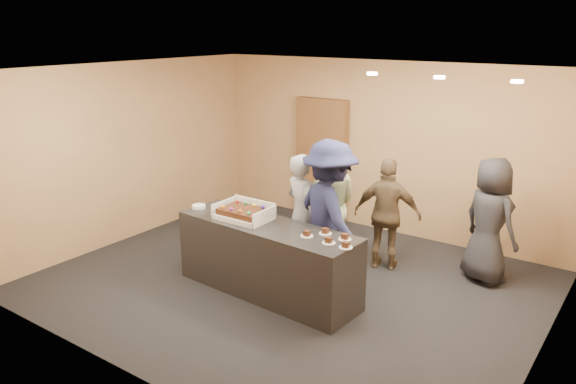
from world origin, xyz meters
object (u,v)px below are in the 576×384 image
Objects in this scene: cake_box at (245,215)px; person_server_grey at (302,214)px; person_brown_extra at (387,214)px; person_navy_man at (329,215)px; serving_counter at (267,259)px; storage_cabinet at (321,160)px; plate_stack at (199,206)px; person_sage_man at (327,205)px; sheet_cake at (244,211)px; person_dark_suit at (490,221)px.

cake_box is 0.83m from person_server_grey.
person_brown_extra is (1.22, 1.51, -0.18)m from cake_box.
serving_counter is at bearing 80.25° from person_navy_man.
storage_cabinet is 11.75× the size of plate_stack.
person_sage_man is 0.58m from person_navy_man.
cake_box is 0.06m from sheet_cake.
person_navy_man is at bearing -55.85° from storage_cabinet.
person_server_grey is 1.16m from person_brown_extra.
person_navy_man is (0.50, 0.62, 0.50)m from serving_counter.
person_dark_suit is at bearing 38.14° from sheet_cake.
plate_stack is 1.70m from person_sage_man.
person_dark_suit reaches higher than person_brown_extra.
storage_cabinet is at bearing -43.33° from person_server_grey.
sheet_cake is 0.30× the size of person_navy_man.
cake_box is at bearing 63.85° from person_navy_man.
person_sage_man is 1.09× the size of person_dark_suit.
person_sage_man reaches higher than cake_box.
serving_counter is 2.87m from person_dark_suit.
sheet_cake is at bearing 1.08° from plate_stack.
sheet_cake is 0.37× the size of person_brown_extra.
cake_box is at bearing 2.97° from plate_stack.
person_dark_suit is at bearing -15.72° from storage_cabinet.
person_server_grey is 2.40m from person_dark_suit.
storage_cabinet is at bearing 87.14° from plate_stack.
person_navy_man is (0.50, -0.15, 0.13)m from person_server_grey.
storage_cabinet reaches higher than person_brown_extra.
cake_box is 0.41× the size of person_server_grey.
person_brown_extra is (1.83, -1.25, -0.26)m from storage_cabinet.
person_navy_man reaches higher than sheet_cake.
person_server_grey is 1.06× the size of person_brown_extra.
sheet_cake is (-0.00, -0.02, 0.05)m from cake_box.
person_navy_man is at bearing 93.22° from person_sage_man.
sheet_cake is 3.27× the size of plate_stack.
plate_stack reaches higher than serving_counter.
plate_stack is 0.10× the size of person_sage_man.
storage_cabinet is 1.15× the size of person_sage_man.
person_dark_suit is at bearing -129.78° from person_server_grey.
person_navy_man is (1.48, -2.18, -0.08)m from storage_cabinet.
storage_cabinet is at bearing 102.44° from cake_box.
serving_counter is 3.58× the size of cake_box.
person_dark_suit is at bearing 31.21° from plate_stack.
person_server_grey is 0.99× the size of person_dark_suit.
person_server_grey reaches higher than person_brown_extra.
person_brown_extra is (0.86, 1.54, 0.32)m from serving_counter.
storage_cabinet is 2.86m from sheet_cake.
storage_cabinet is 3.59× the size of sheet_cake.
storage_cabinet reaches higher than plate_stack.
person_brown_extra reaches higher than plate_stack.
serving_counter is 1.27× the size of person_navy_man.
sheet_cake reaches higher than plate_stack.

